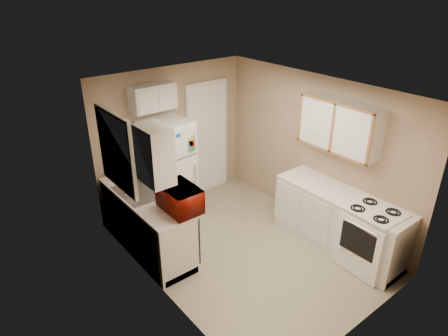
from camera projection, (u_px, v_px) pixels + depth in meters
floor at (245, 249)px, 5.94m from camera, size 3.80×3.80×0.00m
ceiling at (249, 90)px, 4.90m from camera, size 3.80×3.80×0.00m
wall_left at (157, 211)px, 4.63m from camera, size 3.80×3.80×0.00m
wall_right at (314, 152)px, 6.21m from camera, size 3.80×3.80×0.00m
wall_back at (173, 137)px, 6.76m from camera, size 2.80×2.80×0.00m
wall_front at (370, 243)px, 4.08m from camera, size 2.80×2.80×0.00m
left_counter at (147, 223)px, 5.76m from camera, size 0.60×1.80×0.90m
dishwasher at (187, 232)px, 5.49m from camera, size 0.03×0.58×0.72m
sink at (140, 194)px, 5.69m from camera, size 0.54×0.74×0.16m
microwave at (180, 200)px, 5.18m from camera, size 0.60×0.34×0.40m
soap_bottle at (127, 174)px, 5.95m from camera, size 0.13×0.13×0.22m
window_blinds at (117, 151)px, 5.22m from camera, size 0.10×0.98×1.08m
upper_cabinet_left at (155, 155)px, 4.61m from camera, size 0.30×0.45×0.70m
refrigerator at (169, 170)px, 6.45m from camera, size 0.75×0.73×1.67m
cabinet_over_fridge at (152, 97)px, 6.08m from camera, size 0.70×0.30×0.40m
interior_door at (207, 138)px, 7.20m from camera, size 0.86×0.06×2.08m
right_counter at (339, 221)px, 5.80m from camera, size 0.60×2.00×0.90m
stove at (369, 242)px, 5.40m from camera, size 0.59×0.72×0.84m
upper_cabinet_right at (340, 126)px, 5.51m from camera, size 0.30×1.20×0.70m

